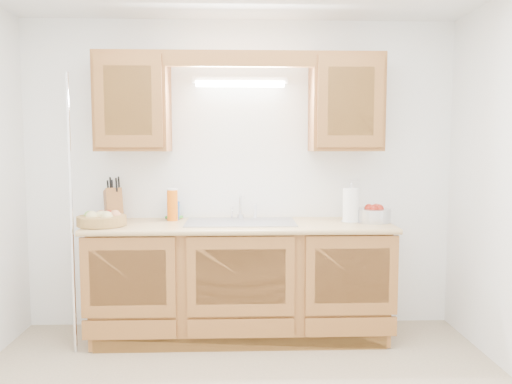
{
  "coord_description": "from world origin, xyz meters",
  "views": [
    {
      "loc": [
        -0.01,
        -2.61,
        1.49
      ],
      "look_at": [
        0.11,
        0.85,
        1.17
      ],
      "focal_mm": 35.0,
      "sensor_mm": 36.0,
      "label": 1
    }
  ],
  "objects_px": {
    "paper_towel": "(351,206)",
    "apple_bowl": "(373,214)",
    "fruit_basket": "(102,219)",
    "knife_block": "(113,204)"
  },
  "relations": [
    {
      "from": "paper_towel",
      "to": "apple_bowl",
      "type": "relative_size",
      "value": 0.94
    },
    {
      "from": "apple_bowl",
      "to": "paper_towel",
      "type": "bearing_deg",
      "value": -175.72
    },
    {
      "from": "fruit_basket",
      "to": "knife_block",
      "type": "bearing_deg",
      "value": 86.78
    },
    {
      "from": "knife_block",
      "to": "fruit_basket",
      "type": "bearing_deg",
      "value": -116.69
    },
    {
      "from": "fruit_basket",
      "to": "paper_towel",
      "type": "distance_m",
      "value": 1.89
    },
    {
      "from": "apple_bowl",
      "to": "knife_block",
      "type": "bearing_deg",
      "value": 175.13
    },
    {
      "from": "fruit_basket",
      "to": "paper_towel",
      "type": "height_order",
      "value": "paper_towel"
    },
    {
      "from": "knife_block",
      "to": "paper_towel",
      "type": "distance_m",
      "value": 1.88
    },
    {
      "from": "fruit_basket",
      "to": "knife_block",
      "type": "xyz_separation_m",
      "value": [
        0.02,
        0.29,
        0.08
      ]
    },
    {
      "from": "fruit_basket",
      "to": "apple_bowl",
      "type": "bearing_deg",
      "value": 3.12
    }
  ]
}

